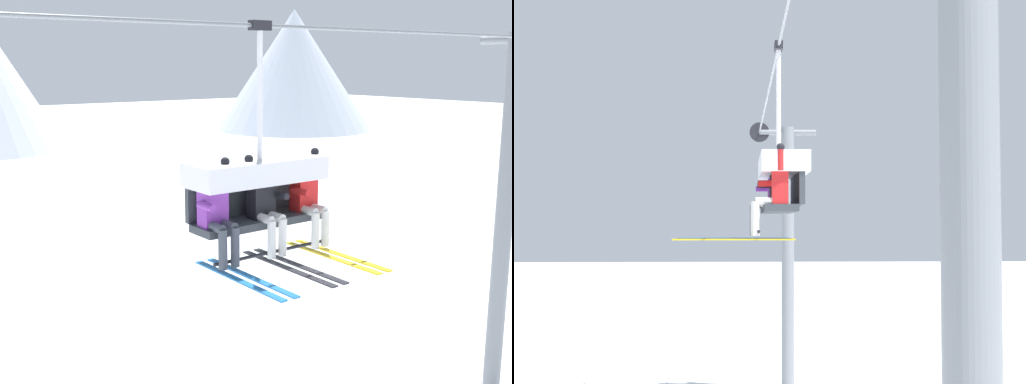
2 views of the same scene
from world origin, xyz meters
The scene contains 7 objects.
mountain_peak_east centered at (41.30, 45.24, 6.22)m, with size 16.46×16.46×12.44m.
lift_tower_far centered at (8.70, -0.02, 4.04)m, with size 0.36×1.88×7.75m.
lift_cable centered at (0.00, -0.80, 7.47)m, with size 19.40×0.05×0.05m.
chairlift_chair centered at (1.75, -0.73, 5.54)m, with size 1.88×0.74×2.86m.
skier_purple centered at (1.02, -0.94, 5.25)m, with size 0.48×1.70×1.34m.
skier_black centered at (1.75, -0.94, 5.25)m, with size 0.48×1.70×1.34m.
skier_red centered at (2.48, -0.94, 5.25)m, with size 0.48×1.70×1.34m.
Camera 1 is at (-3.11, -7.19, 7.02)m, focal length 45.00 mm.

